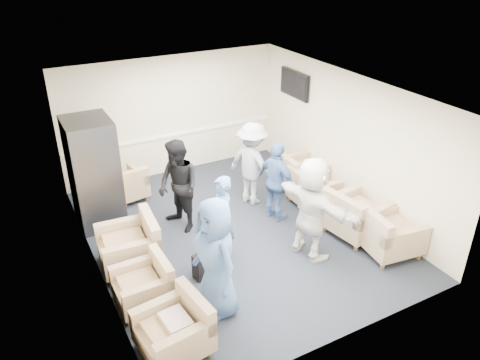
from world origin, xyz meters
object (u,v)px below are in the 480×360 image
armchair_corner (125,186)px  person_back_right (252,164)px  armchair_right_midnear (354,217)px  armchair_left_near (177,330)px  armchair_left_mid (146,286)px  person_back_left (179,187)px  vending_machine (94,172)px  armchair_left_far (132,246)px  armchair_right_midfar (311,190)px  person_mid_right (277,182)px  person_front_right (312,208)px  armchair_right_near (387,235)px  person_mid_left (222,220)px  person_front_left (216,258)px  armchair_right_far (297,175)px

armchair_corner → person_back_right: size_ratio=0.53×
armchair_right_midnear → armchair_corner: size_ratio=1.16×
armchair_left_near → armchair_right_midnear: size_ratio=0.88×
armchair_left_mid → person_back_left: person_back_left is taller
armchair_left_mid → vending_machine: 2.75m
armchair_right_midnear → armchair_left_mid: bearing=81.6°
armchair_left_mid → armchair_left_far: bearing=173.5°
armchair_right_midfar → person_mid_right: person_mid_right is taller
armchair_left_near → person_mid_right: (2.90, 2.19, 0.46)m
armchair_right_midfar → person_mid_right: bearing=98.1°
armchair_corner → person_front_right: size_ratio=0.50×
armchair_right_midnear → person_back_left: person_back_left is taller
person_back_right → armchair_right_near: bearing=-179.3°
armchair_right_near → person_back_left: person_back_left is taller
armchair_right_midfar → armchair_right_near: bearing=-173.5°
person_mid_left → person_front_right: bearing=72.6°
armchair_left_far → vending_machine: bearing=-170.3°
vending_machine → armchair_right_midnear: bearing=-34.1°
armchair_left_mid → armchair_corner: size_ratio=0.86×
armchair_right_midfar → person_front_left: person_front_left is taller
armchair_left_near → armchair_right_near: bearing=87.7°
vending_machine → person_back_left: (1.27, -0.98, -0.16)m
armchair_left_mid → armchair_right_far: armchair_right_far is taller
armchair_left_mid → person_front_right: 2.93m
person_back_right → person_front_right: person_front_right is taller
person_back_right → armchair_left_near: bearing=113.4°
person_back_left → person_back_right: person_back_left is taller
person_back_left → armchair_right_midfar: bearing=66.6°
armchair_right_midnear → person_mid_right: 1.55m
armchair_right_far → armchair_right_near: bearing=-177.4°
armchair_left_mid → armchair_right_midnear: armchair_right_midnear is taller
armchair_left_near → armchair_right_near: size_ratio=0.93×
armchair_left_far → person_front_right: size_ratio=0.54×
person_mid_right → armchair_left_mid: bearing=97.8°
armchair_right_near → armchair_left_mid: bearing=87.1°
armchair_corner → person_mid_right: bearing=129.6°
vending_machine → armchair_left_mid: bearing=-88.8°
armchair_left_mid → armchair_right_midfar: 4.07m
armchair_left_far → person_back_right: size_ratio=0.57×
armchair_right_near → person_front_right: bearing=70.9°
armchair_right_far → person_front_right: size_ratio=0.51×
armchair_right_near → vending_machine: size_ratio=0.49×
armchair_right_midfar → person_front_left: 3.59m
armchair_right_midnear → person_mid_left: bearing=71.2°
person_front_left → person_back_left: 2.33m
armchair_right_near → vending_machine: bearing=57.9°
armchair_right_midfar → armchair_right_far: bearing=-8.4°
armchair_right_near → armchair_right_midnear: bearing=18.2°
armchair_right_near → person_mid_right: 2.19m
armchair_left_near → armchair_left_mid: size_ratio=1.19×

